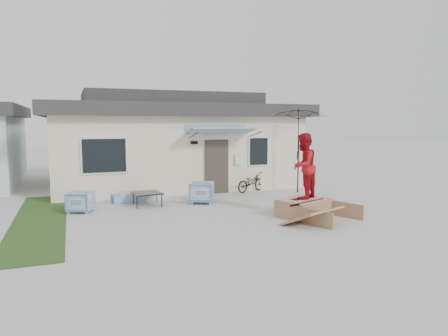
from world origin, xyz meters
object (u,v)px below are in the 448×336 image
object	(u,v)px
patio_umbrella	(298,148)
skater	(303,165)
skate_ramp	(304,207)
skateboard	(303,198)
bicycle	(251,180)
coffee_table	(147,199)
armchair_left	(81,201)
armchair_right	(201,191)
loveseat	(133,194)

from	to	relation	value
patio_umbrella	skater	bearing A→B (deg)	-118.97
skate_ramp	skater	distance (m)	1.27
patio_umbrella	skateboard	distance (m)	4.27
bicycle	skate_ramp	size ratio (longest dim) A/B	0.74
bicycle	patio_umbrella	distance (m)	2.25
patio_umbrella	skate_ramp	xyz separation A→B (m)	(-1.97, -3.63, -1.50)
skater	coffee_table	bearing A→B (deg)	-71.23
skateboard	skater	distance (m)	0.99
armchair_left	armchair_right	xyz separation A→B (m)	(3.91, 0.09, 0.04)
armchair_right	bicycle	distance (m)	2.97
armchair_left	coffee_table	distance (m)	2.12
coffee_table	skater	xyz separation A→B (m)	(4.07, -3.09, 1.30)
armchair_right	skater	distance (m)	3.81
skater	armchair_left	bearing A→B (deg)	-58.28
skate_ramp	skateboard	world-z (taller)	skateboard
armchair_right	skate_ramp	world-z (taller)	armchair_right
armchair_left	coffee_table	xyz separation A→B (m)	(2.09, 0.32, -0.14)
skateboard	skater	world-z (taller)	skater
armchair_right	coffee_table	distance (m)	1.85
armchair_left	skate_ramp	bearing A→B (deg)	-91.73
loveseat	armchair_right	world-z (taller)	armchair_right
skateboard	coffee_table	bearing A→B (deg)	124.06
patio_umbrella	skater	size ratio (longest dim) A/B	1.39
coffee_table	skateboard	xyz separation A→B (m)	(4.07, -3.09, 0.31)
skate_ramp	coffee_table	bearing A→B (deg)	121.56
armchair_left	skateboard	distance (m)	6.76
patio_umbrella	skateboard	xyz separation A→B (m)	(-1.98, -3.58, -1.22)
skateboard	patio_umbrella	bearing A→B (deg)	42.25
armchair_left	skater	distance (m)	6.86
coffee_table	skater	world-z (taller)	skater
skateboard	skate_ramp	bearing A→B (deg)	-87.80
armchair_right	skate_ramp	size ratio (longest dim) A/B	0.41
skate_ramp	skater	size ratio (longest dim) A/B	1.04
bicycle	patio_umbrella	xyz separation A→B (m)	(1.68, -0.79, 1.28)
skateboard	armchair_right	bearing A→B (deg)	109.41
coffee_table	patio_umbrella	size ratio (longest dim) A/B	0.33
armchair_left	skater	size ratio (longest dim) A/B	0.38
coffee_table	skater	distance (m)	5.27
armchair_left	skateboard	xyz separation A→B (m)	(6.16, -2.77, 0.17)
coffee_table	skateboard	world-z (taller)	skateboard
skater	bicycle	bearing A→B (deg)	-128.08
patio_umbrella	skateboard	world-z (taller)	patio_umbrella
armchair_right	coffee_table	bearing A→B (deg)	-72.62
loveseat	armchair_left	bearing A→B (deg)	27.45
loveseat	coffee_table	xyz separation A→B (m)	(0.35, -0.88, -0.06)
loveseat	coffee_table	distance (m)	0.95
loveseat	armchair_left	distance (m)	2.11
coffee_table	bicycle	bearing A→B (deg)	16.38
bicycle	armchair_left	bearing A→B (deg)	80.77
armchair_left	coffee_table	bearing A→B (deg)	-58.63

